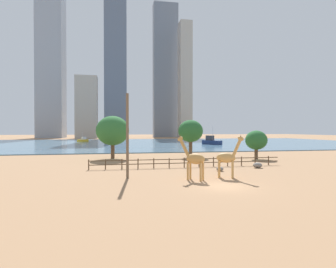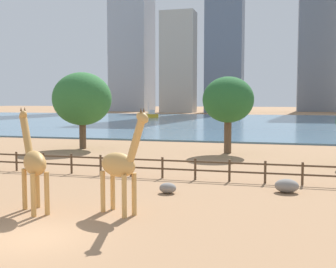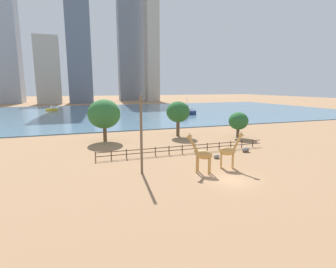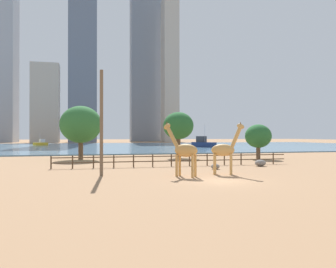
{
  "view_description": "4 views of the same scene",
  "coord_description": "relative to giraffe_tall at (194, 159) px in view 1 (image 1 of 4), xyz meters",
  "views": [
    {
      "loc": [
        -9.09,
        -21.97,
        4.98
      ],
      "look_at": [
        -2.44,
        14.46,
        4.44
      ],
      "focal_mm": 28.0,
      "sensor_mm": 36.0,
      "label": 1
    },
    {
      "loc": [
        8.3,
        -12.62,
        4.81
      ],
      "look_at": [
        2.27,
        10.01,
        2.9
      ],
      "focal_mm": 45.0,
      "sensor_mm": 36.0,
      "label": 2
    },
    {
      "loc": [
        -14.95,
        -22.61,
        9.66
      ],
      "look_at": [
        -2.92,
        11.89,
        3.07
      ],
      "focal_mm": 28.0,
      "sensor_mm": 36.0,
      "label": 3
    },
    {
      "loc": [
        -9.46,
        -22.25,
        3.31
      ],
      "look_at": [
        -0.91,
        12.57,
        3.5
      ],
      "focal_mm": 35.0,
      "sensor_mm": 36.0,
      "label": 4
    }
  ],
  "objects": [
    {
      "name": "tree_right_tall",
      "position": [
        -8.53,
        21.84,
        2.74
      ],
      "size": [
        5.74,
        5.74,
        7.48
      ],
      "color": "brown",
      "rests_on": "ground"
    },
    {
      "name": "boat_sailboat",
      "position": [
        22.92,
        58.6,
        -0.91
      ],
      "size": [
        5.58,
        7.1,
        6.12
      ],
      "rotation": [
        0.0,
        0.0,
        5.25
      ],
      "color": "navy",
      "rests_on": "harbor_water"
    },
    {
      "name": "skyline_tower_glass",
      "position": [
        -50.79,
        154.1,
        45.91
      ],
      "size": [
        15.69,
        15.93,
        96.09
      ],
      "primitive_type": "cube",
      "color": "#939EAD",
      "rests_on": "ground"
    },
    {
      "name": "skyline_block_right",
      "position": [
        -27.22,
        139.5,
        16.64
      ],
      "size": [
        12.75,
        8.33,
        37.55
      ],
      "primitive_type": "cube",
      "color": "#ADA89E",
      "rests_on": "ground"
    },
    {
      "name": "giraffe_companion",
      "position": [
        3.79,
        0.52,
        -0.03
      ],
      "size": [
        2.78,
        1.8,
        4.5
      ],
      "rotation": [
        0.0,
        0.0,
        5.8
      ],
      "color": "tan",
      "rests_on": "ground"
    },
    {
      "name": "skyline_tower_needle",
      "position": [
        -10.02,
        141.34,
        45.73
      ],
      "size": [
        13.38,
        11.92,
        95.73
      ],
      "primitive_type": "cube",
      "color": "slate",
      "rests_on": "ground"
    },
    {
      "name": "tree_center_broad",
      "position": [
        5.68,
        22.0,
        2.64
      ],
      "size": [
        4.58,
        4.58,
        6.88
      ],
      "color": "brown",
      "rests_on": "ground"
    },
    {
      "name": "enclosure_fence",
      "position": [
        1.59,
        8.83,
        -1.38
      ],
      "size": [
        26.12,
        0.14,
        1.3
      ],
      "color": "#4C3826",
      "rests_on": "ground"
    },
    {
      "name": "tree_left_large",
      "position": [
        15.93,
        16.57,
        1.1
      ],
      "size": [
        3.7,
        3.7,
        4.93
      ],
      "color": "brown",
      "rests_on": "ground"
    },
    {
      "name": "utility_pole",
      "position": [
        -6.48,
        2.12,
        2.25
      ],
      "size": [
        0.28,
        0.28,
        8.76
      ],
      "primitive_type": "cylinder",
      "color": "brown",
      "rests_on": "ground"
    },
    {
      "name": "ground_plane",
      "position": [
        1.89,
        76.83,
        -2.14
      ],
      "size": [
        400.0,
        400.0,
        0.0
      ],
      "primitive_type": "plane",
      "color": "#9E7551"
    },
    {
      "name": "boulder_near_fence",
      "position": [
        10.6,
        6.6,
        -1.78
      ],
      "size": [
        1.24,
        0.95,
        0.71
      ],
      "primitive_type": "ellipsoid",
      "color": "gray",
      "rests_on": "ground"
    },
    {
      "name": "boat_ferry",
      "position": [
        -22.46,
        88.2,
        -1.25
      ],
      "size": [
        4.49,
        4.16,
        4.06
      ],
      "rotation": [
        0.0,
        0.0,
        3.85
      ],
      "color": "gold",
      "rests_on": "harbor_water"
    },
    {
      "name": "harbor_water",
      "position": [
        1.89,
        73.83,
        -2.04
      ],
      "size": [
        180.0,
        86.0,
        0.2
      ],
      "primitive_type": "cube",
      "color": "slate",
      "rests_on": "ground"
    },
    {
      "name": "boulder_by_pole",
      "position": [
        4.68,
        4.84,
        -1.86
      ],
      "size": [
        0.88,
        0.73,
        0.55
      ],
      "primitive_type": "ellipsoid",
      "color": "gray",
      "rests_on": "ground"
    },
    {
      "name": "giraffe_tall",
      "position": [
        0.0,
        0.0,
        0.0
      ],
      "size": [
        2.69,
        2.51,
        4.48
      ],
      "rotation": [
        0.0,
        0.0,
        2.41
      ],
      "color": "#C18C47",
      "rests_on": "ground"
    },
    {
      "name": "skyline_block_left",
      "position": [
        36.49,
        149.52,
        37.17
      ],
      "size": [
        8.18,
        9.88,
        78.61
      ],
      "primitive_type": "cube",
      "color": "#ADA89E",
      "rests_on": "ground"
    },
    {
      "name": "skyline_block_central",
      "position": [
        25.61,
        165.48,
        46.6
      ],
      "size": [
        17.84,
        8.37,
        97.47
      ],
      "primitive_type": "cube",
      "color": "slate",
      "rests_on": "ground"
    }
  ]
}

